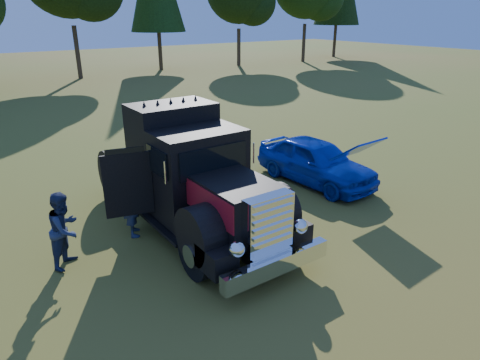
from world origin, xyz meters
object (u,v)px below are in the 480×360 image
spectator_far (65,229)px  diamond_t_truck (191,179)px  spectator_near (131,199)px  hotrod_coupe (316,161)px

spectator_far → diamond_t_truck: bearing=-45.4°
diamond_t_truck → spectator_near: diamond_t_truck is taller
hotrod_coupe → spectator_far: 7.77m
diamond_t_truck → spectator_near: (-1.39, 0.43, -0.34)m
diamond_t_truck → spectator_near: 1.50m
diamond_t_truck → spectator_near: size_ratio=3.81×
diamond_t_truck → hotrod_coupe: (4.70, 0.39, -0.57)m
diamond_t_truck → hotrod_coupe: 4.75m
diamond_t_truck → spectator_far: size_ratio=4.27×
hotrod_coupe → spectator_near: bearing=179.6°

